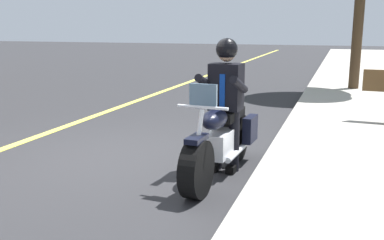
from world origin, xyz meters
TOP-DOWN VIEW (x-y plane):
  - ground_plane at (0.00, 0.00)m, footprint 80.00×80.00m
  - lane_center_stripe at (0.00, -2.00)m, footprint 60.00×0.16m
  - motorcycle_main at (0.22, 1.53)m, footprint 2.22×0.66m
  - rider_main at (0.03, 1.53)m, footprint 0.64×0.57m

SIDE VIEW (x-z plane):
  - ground_plane at x=0.00m, z-range 0.00..0.00m
  - lane_center_stripe at x=0.00m, z-range 0.00..0.01m
  - motorcycle_main at x=0.22m, z-range -0.18..1.08m
  - rider_main at x=0.03m, z-range 0.17..1.91m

